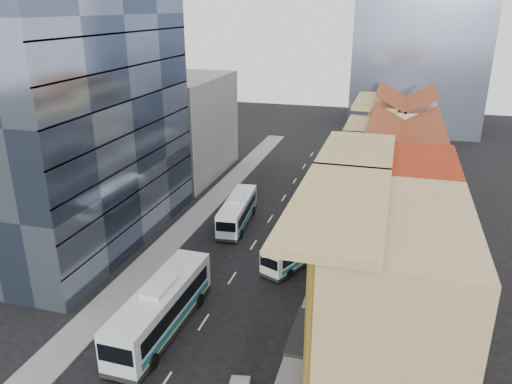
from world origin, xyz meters
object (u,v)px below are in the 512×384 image
(bus_right, at_px, (300,247))
(bus_left_near, at_px, (161,307))
(shophouse_tan, at_px, (395,305))
(office_tower, at_px, (75,97))
(bus_left_far, at_px, (237,211))

(bus_right, bearing_deg, bus_left_near, -96.53)
(shophouse_tan, bearing_deg, office_tower, 155.70)
(shophouse_tan, bearing_deg, bus_left_far, 128.62)
(office_tower, height_order, bus_left_near, office_tower)
(shophouse_tan, xyz_separation_m, bus_left_far, (-17.19, 21.52, -4.34))
(shophouse_tan, distance_m, bus_left_far, 27.88)
(office_tower, xyz_separation_m, bus_left_near, (14.36, -12.76, -12.98))
(bus_right, bearing_deg, shophouse_tan, -35.62)
(bus_left_near, bearing_deg, bus_right, 60.94)
(bus_left_near, relative_size, bus_left_far, 1.21)
(shophouse_tan, distance_m, bus_right, 17.73)
(bus_left_far, relative_size, bus_right, 1.08)
(shophouse_tan, relative_size, office_tower, 0.47)
(shophouse_tan, xyz_separation_m, bus_right, (-8.74, 14.77, -4.47))
(shophouse_tan, relative_size, bus_left_near, 1.11)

